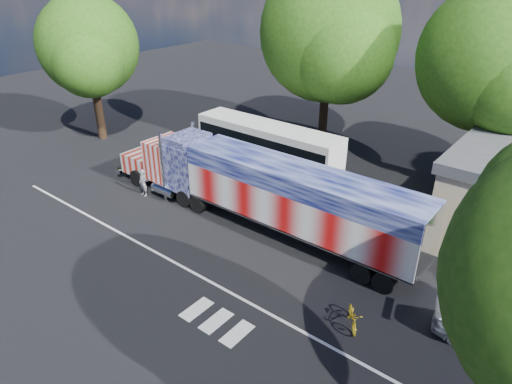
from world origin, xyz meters
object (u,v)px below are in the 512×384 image
Objects in this scene: bicycle at (353,317)px; tree_w_a at (89,46)px; semi_truck at (260,189)px; parked_car at (488,330)px; tree_n_mid at (331,33)px; woman at (143,183)px; coach_bus at (268,146)px; tree_ne_a at (496,60)px.

bicycle is 29.64m from tree_w_a.
semi_truck reaches higher than parked_car.
semi_truck is 5.09× the size of parked_car.
tree_w_a is (-32.59, 4.37, 7.20)m from parked_car.
parked_car is at bearing -41.83° from tree_n_mid.
woman is 0.13× the size of tree_n_mid.
bicycle is 23.03m from tree_n_mid.
tree_n_mid is (-16.81, 15.05, 8.40)m from parked_car.
parked_car reaches higher than bicycle.
coach_bus reaches higher than woman.
woman is 1.04× the size of bicycle.
tree_w_a is (-11.28, 4.69, 6.91)m from woman.
tree_n_mid is (4.49, 15.37, 8.11)m from woman.
semi_truck is 1.82× the size of tree_w_a.
tree_ne_a is at bearing 57.83° from semi_truck.
tree_ne_a is at bearing 55.67° from bicycle.
tree_ne_a is (16.38, 14.63, 7.69)m from woman.
coach_bus is 15.58m from tree_ne_a.
coach_bus is 9.97m from tree_n_mid.
semi_truck is 8.64m from woman.
woman is 0.14× the size of tree_ne_a.
tree_w_a is (-19.60, 2.88, 5.44)m from semi_truck.
parked_car is 21.31m from woman.
parked_car is 5.39m from bicycle.
woman is at bearing -138.22° from tree_ne_a.
bicycle is at bearing -5.90° from woman.
tree_n_mid is (-3.82, 13.56, 6.64)m from semi_truck.
coach_bus is 19.44m from parked_car.
tree_w_a is at bearing 130.97° from bicycle.
bicycle is at bearing -26.27° from semi_truck.
bicycle is 0.13× the size of tree_ne_a.
tree_ne_a is 29.40m from tree_w_a.
semi_truck is at bearing -56.03° from coach_bus.
coach_bus is at bearing 48.94° from parked_car.
tree_ne_a is at bearing 19.78° from tree_w_a.
coach_bus is 0.98× the size of tree_w_a.
tree_w_a reaches higher than woman.
parked_car is at bearing -25.22° from coach_bus.
semi_truck is 13.20m from parked_car.
tree_w_a reaches higher than parked_car.
semi_truck is 15.57m from tree_n_mid.
woman is (-8.32, -1.81, -1.46)m from semi_truck.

